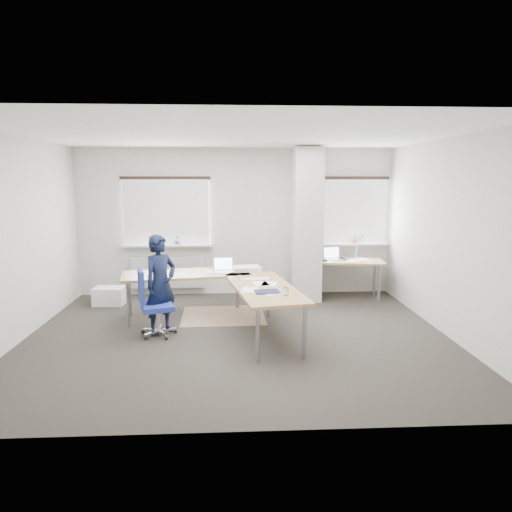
{
  "coord_description": "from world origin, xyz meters",
  "views": [
    {
      "loc": [
        -0.06,
        -6.24,
        2.23
      ],
      "look_at": [
        0.31,
        0.9,
        1.01
      ],
      "focal_mm": 32.0,
      "sensor_mm": 36.0,
      "label": 1
    }
  ],
  "objects": [
    {
      "name": "floor_mat",
      "position": [
        -0.22,
        1.0,
        0.0
      ],
      "size": [
        1.37,
        1.18,
        0.01
      ],
      "primitive_type": "cube",
      "rotation": [
        0.0,
        0.0,
        0.03
      ],
      "color": "#815D46",
      "rests_on": "ground"
    },
    {
      "name": "room_shell",
      "position": [
        0.18,
        0.45,
        1.75
      ],
      "size": [
        6.04,
        5.04,
        2.82
      ],
      "color": "#B7B5A7",
      "rests_on": "ground"
    },
    {
      "name": "white_crate",
      "position": [
        -2.27,
        1.79,
        0.16
      ],
      "size": [
        0.54,
        0.4,
        0.32
      ],
      "primitive_type": "cube",
      "rotation": [
        0.0,
        0.0,
        -0.05
      ],
      "color": "white",
      "rests_on": "ground"
    },
    {
      "name": "task_chair",
      "position": [
        -1.17,
        0.08,
        0.27
      ],
      "size": [
        0.55,
        0.54,
        0.98
      ],
      "rotation": [
        0.0,
        0.0,
        0.3
      ],
      "color": "navy",
      "rests_on": "ground"
    },
    {
      "name": "person",
      "position": [
        -1.1,
        0.22,
        0.72
      ],
      "size": [
        0.61,
        0.62,
        1.44
      ],
      "primitive_type": "imported",
      "rotation": [
        0.0,
        0.0,
        0.81
      ],
      "color": "black",
      "rests_on": "ground"
    },
    {
      "name": "ground",
      "position": [
        0.0,
        0.0,
        0.0
      ],
      "size": [
        6.0,
        6.0,
        0.0
      ],
      "primitive_type": "plane",
      "color": "black",
      "rests_on": "ground"
    },
    {
      "name": "desk_side",
      "position": [
        2.04,
        2.03,
        0.69
      ],
      "size": [
        1.49,
        0.89,
        1.22
      ],
      "rotation": [
        0.0,
        0.0,
        -0.14
      ],
      "color": "#8E5F3D",
      "rests_on": "ground"
    },
    {
      "name": "desk_main",
      "position": [
        -0.17,
        0.51,
        0.69
      ],
      "size": [
        2.82,
        2.63,
        0.96
      ],
      "rotation": [
        0.0,
        0.0,
        0.17
      ],
      "color": "#8E5F3D",
      "rests_on": "ground"
    }
  ]
}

